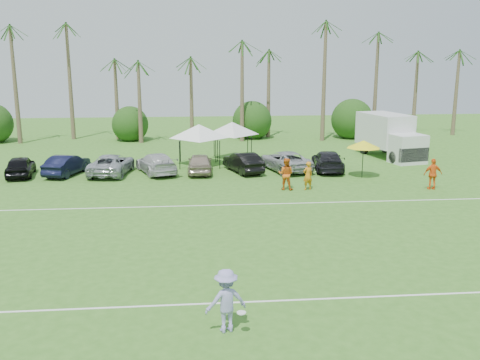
{
  "coord_description": "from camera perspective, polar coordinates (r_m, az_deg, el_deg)",
  "views": [
    {
      "loc": [
        -0.14,
        -14.18,
        7.85
      ],
      "look_at": [
        2.39,
        13.09,
        1.6
      ],
      "focal_mm": 40.0,
      "sensor_mm": 36.0,
      "label": 1
    }
  ],
  "objects": [
    {
      "name": "parked_car_1",
      "position": [
        38.62,
        -17.99,
        1.55
      ],
      "size": [
        2.63,
        4.51,
        1.41
      ],
      "primitive_type": "imported",
      "rotation": [
        0.0,
        0.0,
        2.86
      ],
      "color": "black",
      "rests_on": "ground"
    },
    {
      "name": "parked_car_6",
      "position": [
        38.32,
        4.83,
        2.06
      ],
      "size": [
        3.64,
        5.51,
        1.41
      ],
      "primitive_type": "imported",
      "rotation": [
        0.0,
        0.0,
        3.42
      ],
      "color": "#A3A6A8",
      "rests_on": "ground"
    },
    {
      "name": "parked_car_3",
      "position": [
        37.74,
        -8.94,
        1.78
      ],
      "size": [
        3.5,
        5.22,
        1.41
      ],
      "primitive_type": "imported",
      "rotation": [
        0.0,
        0.0,
        3.49
      ],
      "color": "#BCBCBC",
      "rests_on": "ground"
    },
    {
      "name": "sideline_player_b",
      "position": [
        32.62,
        4.91,
        0.64
      ],
      "size": [
        1.15,
        1.03,
        1.96
      ],
      "primitive_type": "imported",
      "rotation": [
        0.0,
        0.0,
        2.77
      ],
      "color": "orange",
      "rests_on": "ground"
    },
    {
      "name": "palm_tree_9",
      "position": [
        55.24,
        14.24,
        12.99
      ],
      "size": [
        2.4,
        2.4,
        9.9
      ],
      "color": "brown",
      "rests_on": "ground"
    },
    {
      "name": "sideline_player_c",
      "position": [
        34.61,
        19.89,
        0.59
      ],
      "size": [
        1.15,
        0.53,
        1.92
      ],
      "primitive_type": "imported",
      "rotation": [
        0.0,
        0.0,
        3.08
      ],
      "color": "orange",
      "rests_on": "ground"
    },
    {
      "name": "sideline_player_a",
      "position": [
        32.77,
        7.24,
        0.47
      ],
      "size": [
        0.74,
        0.61,
        1.75
      ],
      "primitive_type": "imported",
      "rotation": [
        0.0,
        0.0,
        3.48
      ],
      "color": "orange",
      "rests_on": "ground"
    },
    {
      "name": "palm_tree_11",
      "position": [
        58.85,
        22.88,
        14.04
      ],
      "size": [
        2.4,
        2.4,
        11.9
      ],
      "color": "brown",
      "rests_on": "ground"
    },
    {
      "name": "palm_tree_1",
      "position": [
        54.84,
        -23.79,
        12.32
      ],
      "size": [
        2.4,
        2.4,
        9.9
      ],
      "color": "brown",
      "rests_on": "ground"
    },
    {
      "name": "bush_tree_2",
      "position": [
        53.87,
        1.28,
        6.4
      ],
      "size": [
        4.0,
        4.0,
        4.0
      ],
      "color": "brown",
      "rests_on": "ground"
    },
    {
      "name": "parked_car_5",
      "position": [
        37.65,
        0.33,
        1.91
      ],
      "size": [
        2.7,
        4.52,
        1.41
      ],
      "primitive_type": "imported",
      "rotation": [
        0.0,
        0.0,
        3.45
      ],
      "color": "black",
      "rests_on": "ground"
    },
    {
      "name": "palm_tree_2",
      "position": [
        53.53,
        -18.65,
        13.66
      ],
      "size": [
        2.4,
        2.4,
        10.9
      ],
      "color": "brown",
      "rests_on": "ground"
    },
    {
      "name": "market_umbrella",
      "position": [
        36.55,
        13.04,
        3.74
      ],
      "size": [
        2.27,
        2.27,
        2.53
      ],
      "color": "black",
      "rests_on": "ground"
    },
    {
      "name": "palm_tree_7",
      "position": [
        52.86,
        3.69,
        15.23
      ],
      "size": [
        2.4,
        2.4,
        11.9
      ],
      "color": "brown",
      "rests_on": "ground"
    },
    {
      "name": "bush_tree_3",
      "position": [
        55.9,
        11.58,
        6.38
      ],
      "size": [
        4.0,
        4.0,
        4.0
      ],
      "color": "brown",
      "rests_on": "ground"
    },
    {
      "name": "field_lines",
      "position": [
        23.52,
        -4.7,
        -6.67
      ],
      "size": [
        80.0,
        12.1,
        0.01
      ],
      "color": "white",
      "rests_on": "ground"
    },
    {
      "name": "canopy_tent_left",
      "position": [
        39.81,
        -4.41,
        5.94
      ],
      "size": [
        4.45,
        4.45,
        3.6
      ],
      "color": "black",
      "rests_on": "ground"
    },
    {
      "name": "parked_car_2",
      "position": [
        37.98,
        -13.54,
        1.65
      ],
      "size": [
        2.98,
        5.32,
        1.41
      ],
      "primitive_type": "imported",
      "rotation": [
        0.0,
        0.0,
        3.01
      ],
      "color": "#9DA2A8",
      "rests_on": "ground"
    },
    {
      "name": "palm_tree_10",
      "position": [
        57.09,
        19.16,
        13.54
      ],
      "size": [
        2.4,
        2.4,
        10.9
      ],
      "color": "brown",
      "rests_on": "ground"
    },
    {
      "name": "palm_tree_5",
      "position": [
        52.18,
        -5.29,
        13.35
      ],
      "size": [
        2.4,
        2.4,
        9.9
      ],
      "color": "brown",
      "rests_on": "ground"
    },
    {
      "name": "palm_tree_4",
      "position": [
        52.32,
        -9.76,
        12.27
      ],
      "size": [
        2.4,
        2.4,
        8.9
      ],
      "color": "brown",
      "rests_on": "ground"
    },
    {
      "name": "palm_tree_8",
      "position": [
        53.81,
        9.04,
        12.31
      ],
      "size": [
        2.4,
        2.4,
        8.9
      ],
      "color": "brown",
      "rests_on": "ground"
    },
    {
      "name": "palm_tree_3",
      "position": [
        52.81,
        -14.35,
        14.87
      ],
      "size": [
        2.4,
        2.4,
        11.9
      ],
      "color": "brown",
      "rests_on": "ground"
    },
    {
      "name": "box_truck",
      "position": [
        44.71,
        15.71,
        4.66
      ],
      "size": [
        3.89,
        7.09,
        3.46
      ],
      "rotation": [
        0.0,
        0.0,
        0.21
      ],
      "color": "silver",
      "rests_on": "ground"
    },
    {
      "name": "parked_car_0",
      "position": [
        39.25,
        -22.38,
        1.38
      ],
      "size": [
        2.26,
        4.33,
        1.41
      ],
      "primitive_type": "imported",
      "rotation": [
        0.0,
        0.0,
        3.29
      ],
      "color": "black",
      "rests_on": "ground"
    },
    {
      "name": "ground",
      "position": [
        16.21,
        -4.32,
        -16.15
      ],
      "size": [
        120.0,
        120.0,
        0.0
      ],
      "primitive_type": "plane",
      "color": "#396F21",
      "rests_on": "ground"
    },
    {
      "name": "canopy_tent_right",
      "position": [
        42.28,
        -0.84,
        6.21
      ],
      "size": [
        4.26,
        4.26,
        3.45
      ],
      "color": "black",
      "rests_on": "ground"
    },
    {
      "name": "parked_car_7",
      "position": [
        38.73,
        9.33,
        2.05
      ],
      "size": [
        2.56,
        5.05,
        1.41
      ],
      "primitive_type": "imported",
      "rotation": [
        0.0,
        0.0,
        3.02
      ],
      "color": "black",
      "rests_on": "ground"
    },
    {
      "name": "bush_tree_1",
      "position": [
        53.84,
        -11.59,
        6.14
      ],
      "size": [
        4.0,
        4.0,
        4.0
      ],
      "color": "brown",
      "rests_on": "ground"
    },
    {
      "name": "palm_tree_6",
      "position": [
        52.36,
        -0.79,
        14.34
      ],
      "size": [
        2.4,
        2.4,
        10.9
      ],
      "color": "brown",
      "rests_on": "ground"
    },
    {
      "name": "frisbee_player",
      "position": [
        15.95,
        -1.5,
        -12.74
      ],
      "size": [
        1.38,
        1.0,
        1.92
      ],
      "rotation": [
        0.0,
        0.0,
        3.39
      ],
      "color": "#9A95D3",
      "rests_on": "ground"
    },
    {
      "name": "parked_car_4",
      "position": [
        37.39,
        -4.31,
        1.8
      ],
      "size": [
        1.78,
        4.17,
        1.41
      ],
      "primitive_type": "imported",
      "rotation": [
        0.0,
        0.0,
        3.11
      ],
      "color": "gray",
      "rests_on": "ground"
    }
  ]
}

